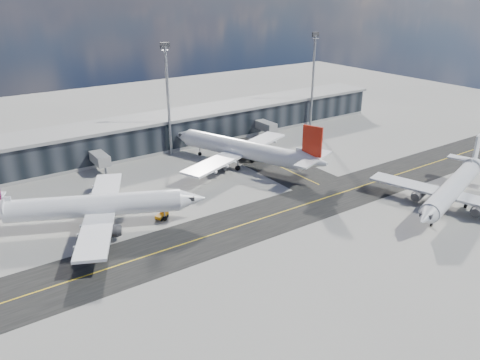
{
  "coord_description": "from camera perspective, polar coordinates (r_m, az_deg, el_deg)",
  "views": [
    {
      "loc": [
        -51.94,
        -60.04,
        41.48
      ],
      "look_at": [
        -2.03,
        12.53,
        5.0
      ],
      "focal_mm": 35.0,
      "sensor_mm": 36.0,
      "label": 1
    }
  ],
  "objects": [
    {
      "name": "ground",
      "position": [
        89.58,
        5.65,
        -5.21
      ],
      "size": [
        300.0,
        300.0,
        0.0
      ],
      "primitive_type": "plane",
      "color": "gray",
      "rests_on": "ground"
    },
    {
      "name": "taxiway_lanes",
      "position": [
        99.25,
        3.42,
        -2.24
      ],
      "size": [
        180.0,
        63.0,
        0.03
      ],
      "color": "black",
      "rests_on": "ground"
    },
    {
      "name": "terminal_concourse",
      "position": [
        131.6,
        -9.81,
        5.66
      ],
      "size": [
        152.0,
        19.8,
        8.8
      ],
      "color": "black",
      "rests_on": "ground"
    },
    {
      "name": "floodlight_masts",
      "position": [
        122.64,
        -8.77,
        10.06
      ],
      "size": [
        102.5,
        0.7,
        28.9
      ],
      "color": "gray",
      "rests_on": "ground"
    },
    {
      "name": "airliner_af",
      "position": [
        90.36,
        -17.69,
        -3.07
      ],
      "size": [
        39.97,
        34.47,
        12.45
      ],
      "rotation": [
        0.0,
        0.0,
        -2.01
      ],
      "color": "white",
      "rests_on": "ground"
    },
    {
      "name": "airliner_redtail",
      "position": [
        115.46,
        0.48,
        3.75
      ],
      "size": [
        37.31,
        43.13,
        13.26
      ],
      "rotation": [
        0.0,
        0.0,
        0.37
      ],
      "color": "white",
      "rests_on": "ground"
    },
    {
      "name": "airliner_near",
      "position": [
        104.06,
        24.55,
        -0.91
      ],
      "size": [
        37.54,
        32.36,
        11.34
      ],
      "rotation": [
        0.0,
        0.0,
        1.87
      ],
      "color": "silver",
      "rests_on": "ground"
    },
    {
      "name": "baggage_tug",
      "position": [
        91.7,
        -9.42,
        -4.11
      ],
      "size": [
        3.07,
        2.43,
        1.74
      ],
      "rotation": [
        0.0,
        0.0,
        -1.1
      ],
      "color": "#FF9A0D",
      "rests_on": "ground"
    },
    {
      "name": "service_van",
      "position": [
        131.46,
        -0.8,
        4.49
      ],
      "size": [
        2.81,
        6.04,
        1.67
      ],
      "primitive_type": "imported",
      "rotation": [
        0.0,
        0.0,
        -0.01
      ],
      "color": "white",
      "rests_on": "ground"
    }
  ]
}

